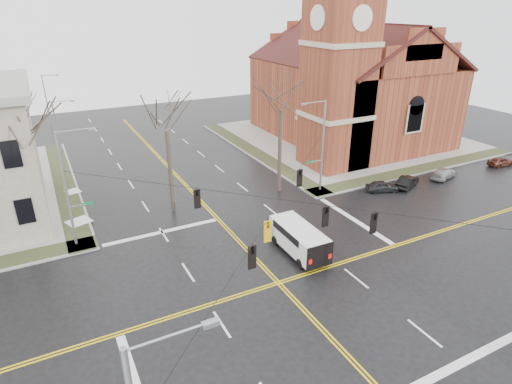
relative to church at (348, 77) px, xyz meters
name	(u,v)px	position (x,y,z in m)	size (l,w,h in m)	color
ground	(278,283)	(-24.76, -24.78, -8.43)	(120.00, 120.00, 0.00)	black
sidewalks	(278,282)	(-24.76, -24.78, -8.36)	(80.00, 80.00, 0.17)	gray
road_markings	(278,283)	(-24.76, -24.78, -8.43)	(100.00, 100.00, 0.01)	gold
church	(348,77)	(0.00, 0.00, 0.00)	(24.28, 27.48, 27.50)	maroon
signal_pole_ne	(321,144)	(-13.44, -13.28, -3.48)	(2.75, 0.22, 9.00)	gray
signal_pole_nw	(68,186)	(-36.09, -13.28, -3.48)	(2.75, 0.22, 9.00)	gray
span_wires	(280,199)	(-24.76, -24.78, -2.23)	(23.02, 23.02, 0.03)	black
traffic_signals	(286,215)	(-24.76, -25.45, -2.98)	(8.21, 8.26, 1.30)	black
streetlight_north_a	(60,135)	(-35.42, 3.22, -3.97)	(2.30, 0.20, 8.00)	gray
streetlight_north_b	(48,101)	(-35.42, 23.22, -3.97)	(2.30, 0.20, 8.00)	gray
cargo_van	(297,237)	(-21.49, -21.92, -7.18)	(2.27, 5.65, 2.13)	white
parked_car_a	(382,186)	(-7.82, -16.22, -7.88)	(1.30, 3.22, 1.10)	black
parked_car_b	(407,182)	(-4.79, -16.57, -7.84)	(1.26, 3.61, 1.19)	black
parked_car_c	(444,173)	(0.57, -16.53, -7.87)	(1.57, 3.85, 1.12)	#A3A3A5
parked_car_d	(501,161)	(9.58, -16.91, -7.89)	(1.28, 3.19, 1.09)	#4B2015
tree_nw_far	(23,133)	(-38.26, -10.58, 0.18)	(4.00, 4.00, 11.90)	#352C22
tree_nw_near	(166,126)	(-27.69, -10.82, -0.53)	(4.00, 4.00, 10.91)	#352C22
tree_ne	(281,104)	(-17.05, -11.58, 0.41)	(4.00, 4.00, 12.23)	#352C22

